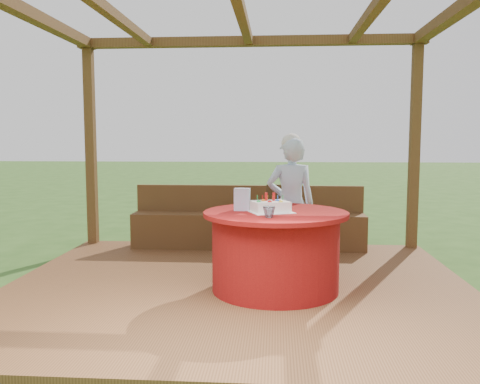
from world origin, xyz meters
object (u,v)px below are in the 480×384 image
chair (285,218)px  birthday_cake (270,206)px  gift_bag (242,199)px  table (275,250)px  drinking_glass (269,212)px  elderly_woman (291,202)px  bench (248,227)px

chair → birthday_cake: (-0.16, -1.29, 0.31)m
chair → gift_bag: gift_bag is taller
table → gift_bag: bearing=170.2°
chair → drinking_glass: size_ratio=8.36×
birthday_cake → elderly_woman: bearing=75.3°
table → elderly_woman: 0.89m
birthday_cake → drinking_glass: (-0.00, -0.35, -0.00)m
birthday_cake → drinking_glass: 0.35m
bench → chair: size_ratio=3.45×
birthday_cake → gift_bag: (-0.26, 0.08, 0.05)m
elderly_woman → drinking_glass: 1.19m
elderly_woman → drinking_glass: elderly_woman is taller
bench → birthday_cake: birthday_cake is taller
elderly_woman → birthday_cake: 0.84m
table → birthday_cake: size_ratio=2.77×
birthday_cake → gift_bag: gift_bag is taller
table → drinking_glass: size_ratio=12.82×
bench → gift_bag: (0.04, -1.81, 0.58)m
birthday_cake → bench: bearing=99.2°
bench → elderly_woman: elderly_woman is taller
bench → drinking_glass: 2.32m
elderly_woman → drinking_glass: bearing=-100.5°
gift_bag → drinking_glass: bearing=-56.5°
gift_bag → elderly_woman: bearing=59.5°
table → chair: chair is taller
gift_bag → drinking_glass: size_ratio=2.00×
chair → table: bearing=-95.0°
elderly_woman → birthday_cake: elderly_woman is taller
gift_bag → drinking_glass: (0.26, -0.43, -0.06)m
gift_bag → birthday_cake: bearing=-13.9°
chair → drinking_glass: chair is taller
birthday_cake → drinking_glass: birthday_cake is taller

